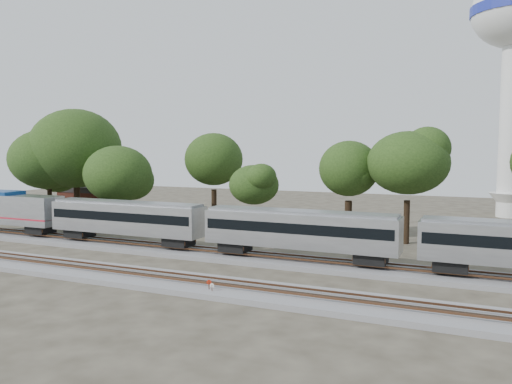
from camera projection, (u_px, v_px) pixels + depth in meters
ground at (182, 270)px, 42.18m from camera, size 160.00×160.00×0.00m
track_far at (216, 254)px, 47.63m from camera, size 160.00×5.00×0.73m
track_near at (154, 279)px, 38.51m from camera, size 160.00×5.00×0.73m
train at (412, 237)px, 40.18m from camera, size 109.55×3.13×4.61m
switch_stand_red at (209, 285)px, 35.09m from camera, size 0.33×0.16×1.07m
switch_stand_white at (212, 288)px, 34.68m from camera, size 0.30×0.06×0.94m
switch_lever at (224, 298)px, 33.85m from camera, size 0.56×0.42×0.30m
brick_building at (95, 200)px, 78.08m from camera, size 9.47×6.77×4.49m
tree_0 at (48, 159)px, 68.23m from camera, size 9.01×9.01×12.71m
tree_1 at (76, 149)px, 67.93m from camera, size 10.50×10.50×14.80m
tree_2 at (118, 174)px, 62.15m from camera, size 7.24×7.24×10.21m
tree_3 at (214, 159)px, 67.28m from camera, size 9.02×9.02×12.71m
tree_4 at (254, 185)px, 56.70m from camera, size 6.30×6.30×8.88m
tree_5 at (349, 169)px, 56.97m from camera, size 8.16×8.16×11.50m
tree_6 at (408, 163)px, 53.43m from camera, size 8.91×8.91×12.56m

